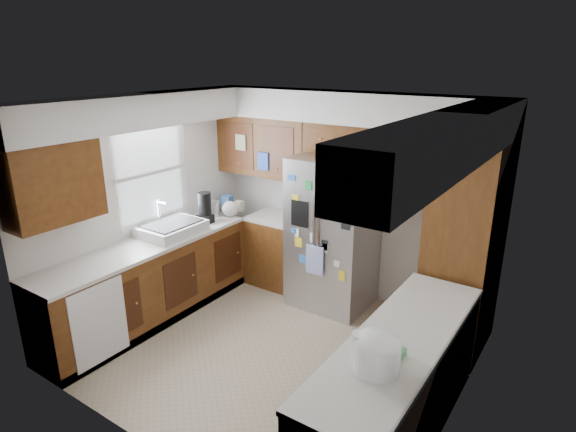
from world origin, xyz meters
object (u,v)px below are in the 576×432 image
object	(u,v)px
pantry	(464,248)
fridge	(333,233)
paper_towel	(359,350)
rice_cooker	(377,350)

from	to	relation	value
pantry	fridge	distance (m)	1.51
paper_towel	fridge	bearing A→B (deg)	122.91
fridge	rice_cooker	distance (m)	2.60
fridge	pantry	bearing A→B (deg)	-2.06
pantry	paper_towel	distance (m)	2.10
fridge	rice_cooker	xyz separation A→B (m)	(1.50, -2.12, 0.16)
pantry	rice_cooker	bearing A→B (deg)	-90.01
pantry	fridge	size ratio (longest dim) A/B	1.19
rice_cooker	paper_towel	world-z (taller)	rice_cooker
fridge	paper_towel	size ratio (longest dim) A/B	7.23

